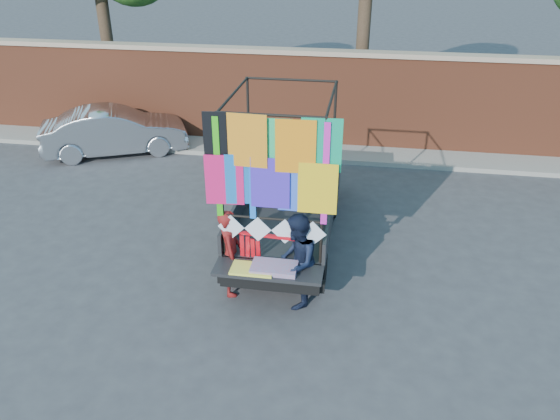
% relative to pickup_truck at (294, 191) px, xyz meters
% --- Properties ---
extents(ground, '(90.00, 90.00, 0.00)m').
position_rel_pickup_truck_xyz_m(ground, '(0.06, -2.28, -0.80)').
color(ground, '#38383A').
rests_on(ground, ground).
extents(brick_wall, '(30.00, 0.45, 2.61)m').
position_rel_pickup_truck_xyz_m(brick_wall, '(0.06, 4.72, 0.53)').
color(brick_wall, brown).
rests_on(brick_wall, ground).
extents(curb, '(30.00, 1.20, 0.12)m').
position_rel_pickup_truck_xyz_m(curb, '(0.06, 4.02, -0.74)').
color(curb, gray).
rests_on(curb, ground).
extents(pickup_truck, '(1.99, 5.01, 3.15)m').
position_rel_pickup_truck_xyz_m(pickup_truck, '(0.00, 0.00, 0.00)').
color(pickup_truck, black).
rests_on(pickup_truck, ground).
extents(sedan, '(3.94, 2.72, 1.23)m').
position_rel_pickup_truck_xyz_m(sedan, '(-5.25, 3.25, -0.18)').
color(sedan, '#BABCC2').
rests_on(sedan, ground).
extents(woman, '(0.49, 0.63, 1.53)m').
position_rel_pickup_truck_xyz_m(woman, '(-0.70, -2.37, -0.04)').
color(woman, maroon).
rests_on(woman, ground).
extents(man, '(0.62, 0.79, 1.60)m').
position_rel_pickup_truck_xyz_m(man, '(0.41, -2.52, 0.00)').
color(man, '#141C32').
rests_on(man, ground).
extents(streamer_bundle, '(1.04, 0.13, 0.71)m').
position_rel_pickup_truck_xyz_m(streamer_bundle, '(-0.26, -2.46, 0.18)').
color(streamer_bundle, red).
rests_on(streamer_bundle, ground).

